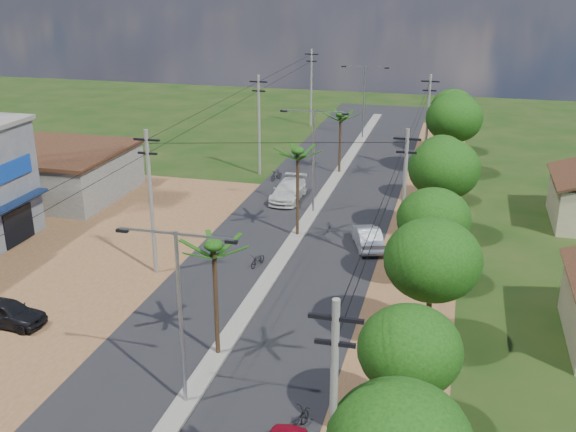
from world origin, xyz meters
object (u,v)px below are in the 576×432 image
car_white_far (288,191)px  car_parked_dark (7,313)px  car_silver_mid (367,237)px  moto_rider_east (297,423)px

car_white_far → car_parked_dark: (-9.09, -23.49, -0.07)m
car_white_far → car_parked_dark: bearing=-111.0°
car_silver_mid → car_parked_dark: 22.61m
car_parked_dark → moto_rider_east: 17.44m
car_silver_mid → car_parked_dark: (-16.69, -15.26, -0.02)m
moto_rider_east → car_silver_mid: bearing=-73.8°
car_parked_dark → moto_rider_east: bearing=-102.7°
car_silver_mid → moto_rider_east: 19.94m
moto_rider_east → car_parked_dark: bearing=0.3°
car_white_far → moto_rider_east: bearing=-74.6°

